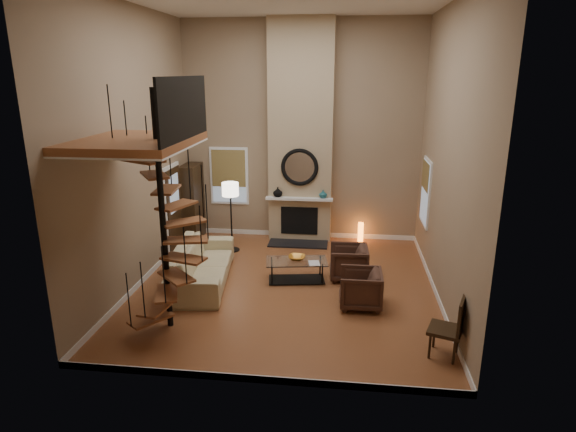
# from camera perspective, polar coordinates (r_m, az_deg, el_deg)

# --- Properties ---
(ground) EXTENTS (6.00, 6.50, 0.01)m
(ground) POSITION_cam_1_polar(r_m,az_deg,el_deg) (10.13, -0.27, -8.29)
(ground) COLOR #A56035
(ground) RESTS_ON ground
(back_wall) EXTENTS (6.00, 0.02, 5.50)m
(back_wall) POSITION_cam_1_polar(r_m,az_deg,el_deg) (12.51, 1.57, 9.66)
(back_wall) COLOR #947C60
(back_wall) RESTS_ON ground
(front_wall) EXTENTS (6.00, 0.02, 5.50)m
(front_wall) POSITION_cam_1_polar(r_m,az_deg,el_deg) (6.16, -4.03, 2.44)
(front_wall) COLOR #947C60
(front_wall) RESTS_ON ground
(left_wall) EXTENTS (0.02, 6.50, 5.50)m
(left_wall) POSITION_cam_1_polar(r_m,az_deg,el_deg) (10.12, -17.54, 7.28)
(left_wall) COLOR #947C60
(left_wall) RESTS_ON ground
(right_wall) EXTENTS (0.02, 6.50, 5.50)m
(right_wall) POSITION_cam_1_polar(r_m,az_deg,el_deg) (9.43, 18.24, 6.58)
(right_wall) COLOR #947C60
(right_wall) RESTS_ON ground
(baseboard_back) EXTENTS (6.00, 0.02, 0.12)m
(baseboard_back) POSITION_cam_1_polar(r_m,az_deg,el_deg) (13.10, 1.47, -2.11)
(baseboard_back) COLOR white
(baseboard_back) RESTS_ON ground
(baseboard_front) EXTENTS (6.00, 0.02, 0.12)m
(baseboard_front) POSITION_cam_1_polar(r_m,az_deg,el_deg) (7.31, -3.57, -18.46)
(baseboard_front) COLOR white
(baseboard_front) RESTS_ON ground
(baseboard_left) EXTENTS (0.02, 6.50, 0.12)m
(baseboard_left) POSITION_cam_1_polar(r_m,az_deg,el_deg) (10.85, -16.26, -6.86)
(baseboard_left) COLOR white
(baseboard_left) RESTS_ON ground
(baseboard_right) EXTENTS (0.02, 6.50, 0.12)m
(baseboard_right) POSITION_cam_1_polar(r_m,az_deg,el_deg) (10.20, 16.82, -8.44)
(baseboard_right) COLOR white
(baseboard_right) RESTS_ON ground
(chimney_breast) EXTENTS (1.60, 0.38, 5.50)m
(chimney_breast) POSITION_cam_1_polar(r_m,az_deg,el_deg) (12.32, 1.49, 9.56)
(chimney_breast) COLOR tan
(chimney_breast) RESTS_ON ground
(hearth) EXTENTS (1.50, 0.60, 0.04)m
(hearth) POSITION_cam_1_polar(r_m,az_deg,el_deg) (12.48, 1.18, -3.26)
(hearth) COLOR black
(hearth) RESTS_ON ground
(firebox) EXTENTS (0.95, 0.02, 0.72)m
(firebox) POSITION_cam_1_polar(r_m,az_deg,el_deg) (12.59, 1.33, -0.54)
(firebox) COLOR black
(firebox) RESTS_ON chimney_breast
(mantel) EXTENTS (1.70, 0.18, 0.06)m
(mantel) POSITION_cam_1_polar(r_m,az_deg,el_deg) (12.35, 1.31, 2.01)
(mantel) COLOR white
(mantel) RESTS_ON chimney_breast
(mirror_frame) EXTENTS (0.94, 0.10, 0.94)m
(mirror_frame) POSITION_cam_1_polar(r_m,az_deg,el_deg) (12.23, 1.36, 5.71)
(mirror_frame) COLOR black
(mirror_frame) RESTS_ON chimney_breast
(mirror_disc) EXTENTS (0.80, 0.01, 0.80)m
(mirror_disc) POSITION_cam_1_polar(r_m,az_deg,el_deg) (12.24, 1.37, 5.72)
(mirror_disc) COLOR white
(mirror_disc) RESTS_ON chimney_breast
(vase_left) EXTENTS (0.24, 0.24, 0.25)m
(vase_left) POSITION_cam_1_polar(r_m,az_deg,el_deg) (12.41, -1.20, 2.82)
(vase_left) COLOR black
(vase_left) RESTS_ON mantel
(vase_right) EXTENTS (0.20, 0.20, 0.21)m
(vase_right) POSITION_cam_1_polar(r_m,az_deg,el_deg) (12.31, 4.11, 2.58)
(vase_right) COLOR #1B565F
(vase_right) RESTS_ON mantel
(window_back) EXTENTS (1.02, 0.06, 1.52)m
(window_back) POSITION_cam_1_polar(r_m,az_deg,el_deg) (12.98, -6.89, 4.75)
(window_back) COLOR white
(window_back) RESTS_ON back_wall
(window_right) EXTENTS (0.06, 1.02, 1.52)m
(window_right) POSITION_cam_1_polar(r_m,az_deg,el_deg) (11.57, 15.78, 2.82)
(window_right) COLOR white
(window_right) RESTS_ON right_wall
(entry_door) EXTENTS (0.10, 1.05, 2.16)m
(entry_door) POSITION_cam_1_polar(r_m,az_deg,el_deg) (12.09, -13.24, 0.76)
(entry_door) COLOR white
(entry_door) RESTS_ON ground
(loft) EXTENTS (1.70, 2.20, 1.09)m
(loft) POSITION_cam_1_polar(r_m,az_deg,el_deg) (8.04, -16.74, 8.62)
(loft) COLOR #9A5A32
(loft) RESTS_ON left_wall
(spiral_stair) EXTENTS (1.47, 1.47, 4.06)m
(spiral_stair) POSITION_cam_1_polar(r_m,az_deg,el_deg) (8.26, -14.22, -1.34)
(spiral_stair) COLOR black
(spiral_stair) RESTS_ON ground
(hutch) EXTENTS (0.43, 0.91, 2.02)m
(hutch) POSITION_cam_1_polar(r_m,az_deg,el_deg) (12.96, -11.15, 1.49)
(hutch) COLOR black
(hutch) RESTS_ON ground
(sofa) EXTENTS (1.38, 2.81, 0.79)m
(sofa) POSITION_cam_1_polar(r_m,az_deg,el_deg) (10.39, -10.09, -5.49)
(sofa) COLOR #C8B98A
(sofa) RESTS_ON ground
(armchair_near) EXTENTS (0.83, 0.81, 0.72)m
(armchair_near) POSITION_cam_1_polar(r_m,az_deg,el_deg) (10.48, 7.50, -5.41)
(armchair_near) COLOR #442A1F
(armchair_near) RESTS_ON ground
(armchair_far) EXTENTS (0.79, 0.77, 0.71)m
(armchair_far) POSITION_cam_1_polar(r_m,az_deg,el_deg) (9.31, 8.91, -8.40)
(armchair_far) COLOR #442A1F
(armchair_far) RESTS_ON ground
(coffee_table) EXTENTS (1.35, 0.82, 0.47)m
(coffee_table) POSITION_cam_1_polar(r_m,az_deg,el_deg) (10.30, 1.01, -6.09)
(coffee_table) COLOR silver
(coffee_table) RESTS_ON ground
(bowl) EXTENTS (0.35, 0.35, 0.09)m
(bowl) POSITION_cam_1_polar(r_m,az_deg,el_deg) (10.26, 1.04, -4.88)
(bowl) COLOR orange
(bowl) RESTS_ON coffee_table
(book) EXTENTS (0.27, 0.33, 0.03)m
(book) POSITION_cam_1_polar(r_m,az_deg,el_deg) (10.07, 2.92, -5.56)
(book) COLOR gray
(book) RESTS_ON coffee_table
(floor_lamp) EXTENTS (0.40, 0.40, 1.71)m
(floor_lamp) POSITION_cam_1_polar(r_m,az_deg,el_deg) (11.75, -6.73, 2.47)
(floor_lamp) COLOR black
(floor_lamp) RESTS_ON ground
(accent_lamp) EXTENTS (0.14, 0.14, 0.50)m
(accent_lamp) POSITION_cam_1_polar(r_m,az_deg,el_deg) (12.78, 8.47, -1.87)
(accent_lamp) COLOR orange
(accent_lamp) RESTS_ON ground
(side_chair) EXTENTS (0.63, 0.63, 1.01)m
(side_chair) POSITION_cam_1_polar(r_m,az_deg,el_deg) (8.01, 18.56, -12.10)
(side_chair) COLOR black
(side_chair) RESTS_ON ground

